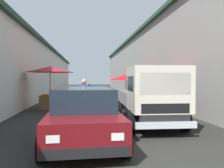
# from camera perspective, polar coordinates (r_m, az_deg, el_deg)

# --- Properties ---
(ground) EXTENTS (90.00, 90.00, 0.00)m
(ground) POSITION_cam_1_polar(r_m,az_deg,el_deg) (16.73, -4.21, -4.41)
(ground) COLOR #282826
(building_left_whitewash) EXTENTS (49.80, 7.50, 4.63)m
(building_left_whitewash) POSITION_cam_1_polar(r_m,az_deg,el_deg) (20.07, -26.42, 3.07)
(building_left_whitewash) COLOR silver
(building_left_whitewash) RESTS_ON ground
(building_right_concrete) EXTENTS (49.80, 7.50, 5.95)m
(building_right_concrete) POSITION_cam_1_polar(r_m,az_deg,el_deg) (20.61, 16.86, 4.95)
(building_right_concrete) COLOR gray
(building_right_concrete) RESTS_ON ground
(fruit_stall_far_right) EXTENTS (2.62, 2.62, 2.43)m
(fruit_stall_far_right) POSITION_cam_1_polar(r_m,az_deg,el_deg) (12.80, -15.46, 2.27)
(fruit_stall_far_right) COLOR #9E9EA3
(fruit_stall_far_right) RESTS_ON ground
(fruit_stall_near_left) EXTENTS (2.60, 2.60, 2.09)m
(fruit_stall_near_left) POSITION_cam_1_polar(r_m,az_deg,el_deg) (16.34, 3.61, 1.19)
(fruit_stall_near_left) COLOR #9E9EA3
(fruit_stall_near_left) RESTS_ON ground
(fruit_stall_near_right) EXTENTS (2.77, 2.77, 2.24)m
(fruit_stall_near_right) POSITION_cam_1_polar(r_m,az_deg,el_deg) (11.19, 10.70, 1.51)
(fruit_stall_near_right) COLOR #9E9EA3
(fruit_stall_near_right) RESTS_ON ground
(hatchback_car) EXTENTS (3.96, 2.03, 1.45)m
(hatchback_car) POSITION_cam_1_polar(r_m,az_deg,el_deg) (6.17, -7.20, -7.66)
(hatchback_car) COLOR #600F14
(hatchback_car) RESTS_ON ground
(delivery_truck) EXTENTS (4.96, 2.07, 2.08)m
(delivery_truck) POSITION_cam_1_polar(r_m,az_deg,el_deg) (7.96, 10.02, -3.42)
(delivery_truck) COLOR black
(delivery_truck) RESTS_ON ground
(vendor_by_crates) EXTENTS (0.39, 0.61, 1.68)m
(vendor_by_crates) POSITION_cam_1_polar(r_m,az_deg,el_deg) (10.08, -7.03, -2.74)
(vendor_by_crates) COLOR navy
(vendor_by_crates) RESTS_ON ground
(plastic_stool) EXTENTS (0.30, 0.30, 0.43)m
(plastic_stool) POSITION_cam_1_polar(r_m,az_deg,el_deg) (14.76, -8.70, -3.93)
(plastic_stool) COLOR #1E8C3F
(plastic_stool) RESTS_ON ground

